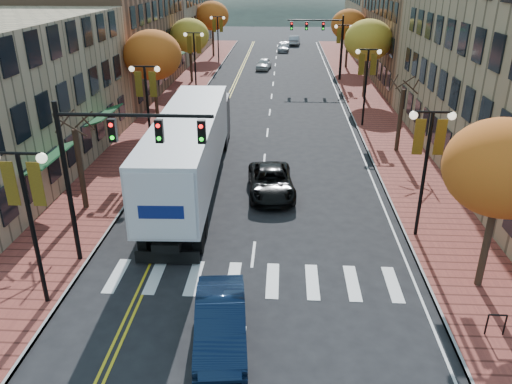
# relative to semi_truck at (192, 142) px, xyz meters

# --- Properties ---
(ground) EXTENTS (200.00, 200.00, 0.00)m
(ground) POSITION_rel_semi_truck_xyz_m (3.86, -11.41, -2.67)
(ground) COLOR black
(ground) RESTS_ON ground
(sidewalk_left) EXTENTS (4.00, 85.00, 0.15)m
(sidewalk_left) POSITION_rel_semi_truck_xyz_m (-5.14, 21.09, -2.59)
(sidewalk_left) COLOR brown
(sidewalk_left) RESTS_ON ground
(sidewalk_right) EXTENTS (4.00, 85.00, 0.15)m
(sidewalk_right) POSITION_rel_semi_truck_xyz_m (12.86, 21.09, -2.59)
(sidewalk_right) COLOR brown
(sidewalk_right) RESTS_ON ground
(building_left_mid) EXTENTS (12.00, 24.00, 11.00)m
(building_left_mid) POSITION_rel_semi_truck_xyz_m (-13.14, 24.59, 2.83)
(building_left_mid) COLOR brown
(building_left_mid) RESTS_ON ground
(building_left_far) EXTENTS (12.00, 26.00, 9.50)m
(building_left_far) POSITION_rel_semi_truck_xyz_m (-13.14, 49.59, 2.08)
(building_left_far) COLOR #9E8966
(building_left_far) RESTS_ON ground
(building_right_mid) EXTENTS (15.00, 24.00, 10.00)m
(building_right_mid) POSITION_rel_semi_truck_xyz_m (22.36, 30.59, 2.33)
(building_right_mid) COLOR brown
(building_right_mid) RESTS_ON ground
(building_right_far) EXTENTS (15.00, 20.00, 11.00)m
(building_right_far) POSITION_rel_semi_truck_xyz_m (22.36, 52.59, 2.83)
(building_right_far) COLOR #9E8966
(building_right_far) RESTS_ON ground
(tree_left_a) EXTENTS (0.28, 0.28, 4.20)m
(tree_left_a) POSITION_rel_semi_truck_xyz_m (-5.14, -3.41, -0.42)
(tree_left_a) COLOR #382619
(tree_left_a) RESTS_ON sidewalk_left
(tree_left_b) EXTENTS (4.48, 4.48, 7.21)m
(tree_left_b) POSITION_rel_semi_truck_xyz_m (-5.14, 12.59, 2.78)
(tree_left_b) COLOR #382619
(tree_left_b) RESTS_ON sidewalk_left
(tree_left_c) EXTENTS (4.16, 4.16, 6.69)m
(tree_left_c) POSITION_rel_semi_truck_xyz_m (-5.14, 28.59, 2.39)
(tree_left_c) COLOR #382619
(tree_left_c) RESTS_ON sidewalk_left
(tree_left_d) EXTENTS (4.61, 4.61, 7.42)m
(tree_left_d) POSITION_rel_semi_truck_xyz_m (-5.14, 46.59, 2.93)
(tree_left_d) COLOR #382619
(tree_left_d) RESTS_ON sidewalk_left
(tree_right_a) EXTENTS (4.16, 4.16, 6.69)m
(tree_right_a) POSITION_rel_semi_truck_xyz_m (12.86, -9.41, 2.39)
(tree_right_a) COLOR #382619
(tree_right_a) RESTS_ON sidewalk_right
(tree_right_b) EXTENTS (0.28, 0.28, 4.20)m
(tree_right_b) POSITION_rel_semi_truck_xyz_m (12.86, 6.59, -0.42)
(tree_right_b) COLOR #382619
(tree_right_b) RESTS_ON sidewalk_right
(tree_right_c) EXTENTS (4.48, 4.48, 7.21)m
(tree_right_c) POSITION_rel_semi_truck_xyz_m (12.86, 22.59, 2.78)
(tree_right_c) COLOR #382619
(tree_right_c) RESTS_ON sidewalk_right
(tree_right_d) EXTENTS (4.35, 4.35, 7.00)m
(tree_right_d) POSITION_rel_semi_truck_xyz_m (12.86, 38.59, 2.62)
(tree_right_d) COLOR #382619
(tree_right_d) RESTS_ON sidewalk_right
(lamp_left_a) EXTENTS (1.96, 0.36, 6.05)m
(lamp_left_a) POSITION_rel_semi_truck_xyz_m (-3.64, -11.41, 1.63)
(lamp_left_a) COLOR black
(lamp_left_a) RESTS_ON ground
(lamp_left_b) EXTENTS (1.96, 0.36, 6.05)m
(lamp_left_b) POSITION_rel_semi_truck_xyz_m (-3.64, 4.59, 1.63)
(lamp_left_b) COLOR black
(lamp_left_b) RESTS_ON ground
(lamp_left_c) EXTENTS (1.96, 0.36, 6.05)m
(lamp_left_c) POSITION_rel_semi_truck_xyz_m (-3.64, 22.59, 1.63)
(lamp_left_c) COLOR black
(lamp_left_c) RESTS_ON ground
(lamp_left_d) EXTENTS (1.96, 0.36, 6.05)m
(lamp_left_d) POSITION_rel_semi_truck_xyz_m (-3.64, 40.59, 1.63)
(lamp_left_d) COLOR black
(lamp_left_d) RESTS_ON ground
(lamp_right_a) EXTENTS (1.96, 0.36, 6.05)m
(lamp_right_a) POSITION_rel_semi_truck_xyz_m (11.36, -5.41, 1.63)
(lamp_right_a) COLOR black
(lamp_right_a) RESTS_ON ground
(lamp_right_b) EXTENTS (1.96, 0.36, 6.05)m
(lamp_right_b) POSITION_rel_semi_truck_xyz_m (11.36, 12.59, 1.63)
(lamp_right_b) COLOR black
(lamp_right_b) RESTS_ON ground
(lamp_right_c) EXTENTS (1.96, 0.36, 6.05)m
(lamp_right_c) POSITION_rel_semi_truck_xyz_m (11.36, 30.59, 1.63)
(lamp_right_c) COLOR black
(lamp_right_c) RESTS_ON ground
(traffic_mast_near) EXTENTS (6.10, 0.35, 7.00)m
(traffic_mast_near) POSITION_rel_semi_truck_xyz_m (-1.62, -8.41, 2.26)
(traffic_mast_near) COLOR black
(traffic_mast_near) RESTS_ON ground
(traffic_mast_far) EXTENTS (6.10, 0.34, 7.00)m
(traffic_mast_far) POSITION_rel_semi_truck_xyz_m (9.33, 30.59, 2.26)
(traffic_mast_far) COLOR black
(traffic_mast_far) RESTS_ON ground
(semi_truck) EXTENTS (3.52, 18.34, 4.56)m
(semi_truck) POSITION_rel_semi_truck_xyz_m (0.00, 0.00, 0.00)
(semi_truck) COLOR black
(semi_truck) RESTS_ON ground
(navy_sedan) EXTENTS (2.18, 4.89, 1.56)m
(navy_sedan) POSITION_rel_semi_truck_xyz_m (3.11, -13.10, -1.89)
(navy_sedan) COLOR black
(navy_sedan) RESTS_ON ground
(black_suv) EXTENTS (2.91, 5.48, 1.47)m
(black_suv) POSITION_rel_semi_truck_xyz_m (4.45, -0.88, -1.93)
(black_suv) COLOR black
(black_suv) RESTS_ON ground
(car_far_white) EXTENTS (2.04, 4.12, 1.35)m
(car_far_white) POSITION_rel_semi_truck_xyz_m (2.46, 37.31, -1.99)
(car_far_white) COLOR silver
(car_far_white) RESTS_ON ground
(car_far_silver) EXTENTS (1.90, 4.27, 1.22)m
(car_far_silver) POSITION_rel_semi_truck_xyz_m (4.85, 52.37, -2.06)
(car_far_silver) COLOR #A2A3AA
(car_far_silver) RESTS_ON ground
(car_far_oncoming) EXTENTS (2.00, 4.73, 1.52)m
(car_far_oncoming) POSITION_rel_semi_truck_xyz_m (6.66, 59.78, -1.91)
(car_far_oncoming) COLOR #929298
(car_far_oncoming) RESTS_ON ground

